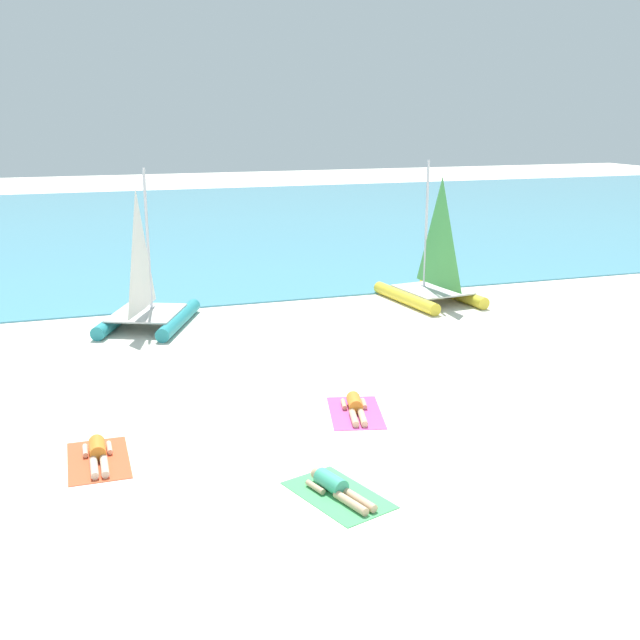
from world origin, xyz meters
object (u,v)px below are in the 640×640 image
towel_middle (338,495)px  towel_right (356,413)px  sunbather_left (98,452)px  sunbather_middle (336,487)px  sailboat_teal (147,304)px  sailboat_yellow (432,282)px  sunbather_right (355,406)px  towel_left (98,460)px

towel_middle → towel_right: (1.61, 3.36, 0.00)m
sunbather_left → sunbather_middle: (3.75, -2.70, 0.00)m
sunbather_left → sailboat_teal: bearing=78.5°
sailboat_yellow → sunbather_left: size_ratio=3.03×
towel_right → sunbather_left: bearing=-173.7°
sunbather_right → towel_right: bearing=-90.0°
sailboat_teal → towel_right: (3.45, -8.49, -0.69)m
sunbather_left → sunbather_right: (5.40, 0.66, 0.00)m
towel_right → sunbather_right: 0.14m
sunbather_middle → sunbather_right: size_ratio=0.99×
towel_middle → sunbather_middle: 0.14m
sailboat_teal → sunbather_middle: sailboat_teal is taller
sunbather_left → towel_middle: 4.68m
sailboat_teal → towel_left: size_ratio=2.46×
sunbather_middle → sailboat_teal: bearing=80.8°
sunbather_middle → towel_middle: bearing=-90.0°
sailboat_teal → towel_middle: size_ratio=2.46×
towel_right → sunbather_right: bearing=75.5°
towel_left → sunbather_left: size_ratio=1.22×
sailboat_yellow → sunbather_right: sailboat_yellow is taller
sunbather_left → towel_middle: (3.77, -2.76, -0.13)m
towel_left → towel_right: bearing=7.0°
towel_middle → towel_right: same height
sailboat_teal → sunbather_left: (-1.94, -9.09, -0.57)m
sailboat_yellow → towel_left: (-11.46, -9.24, -0.70)m
sunbather_right → sailboat_teal: bearing=126.8°
towel_middle → towel_right: bearing=64.4°
sailboat_yellow → towel_right: 10.53m
sailboat_yellow → towel_middle: 14.21m
sailboat_yellow → towel_right: bearing=-132.2°
towel_right → sailboat_yellow: bearing=54.7°
towel_middle → sunbather_middle: sunbather_middle is taller
towel_right → sunbather_middle: bearing=-116.3°
sailboat_yellow → sunbather_middle: sailboat_yellow is taller
sailboat_teal → towel_middle: 12.01m
sailboat_teal → sailboat_yellow: size_ratio=0.99×
towel_left → sailboat_yellow: bearing=38.9°
sailboat_yellow → sunbather_middle: size_ratio=3.07×
towel_left → towel_right: (5.39, 0.66, 0.00)m
sailboat_yellow → towel_right: sailboat_yellow is taller
towel_left → towel_middle: same height
sailboat_teal → sunbather_middle: size_ratio=3.05×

